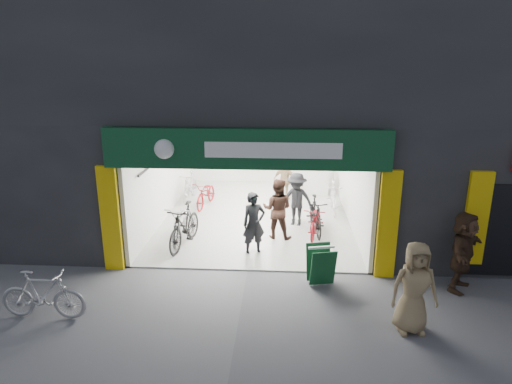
# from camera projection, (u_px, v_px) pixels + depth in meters

# --- Properties ---
(ground) EXTENTS (60.00, 60.00, 0.00)m
(ground) POSITION_uv_depth(u_px,v_px,m) (247.00, 271.00, 11.07)
(ground) COLOR #56565B
(ground) RESTS_ON ground
(building) EXTENTS (17.00, 10.27, 8.00)m
(building) POSITION_uv_depth(u_px,v_px,m) (287.00, 78.00, 14.53)
(building) COLOR #232326
(building) RESTS_ON ground
(bike_left_front) EXTENTS (0.76, 2.02, 1.05)m
(bike_left_front) POSITION_uv_depth(u_px,v_px,m) (183.00, 221.00, 12.91)
(bike_left_front) COLOR #BABABF
(bike_left_front) RESTS_ON ground
(bike_left_midfront) EXTENTS (0.92, 2.07, 1.20)m
(bike_left_midfront) POSITION_uv_depth(u_px,v_px,m) (184.00, 226.00, 12.32)
(bike_left_midfront) COLOR black
(bike_left_midfront) RESTS_ON ground
(bike_left_midback) EXTENTS (0.87, 1.81, 0.91)m
(bike_left_midback) POSITION_uv_depth(u_px,v_px,m) (206.00, 194.00, 15.63)
(bike_left_midback) COLOR maroon
(bike_left_midback) RESTS_ON ground
(bike_left_back) EXTENTS (0.63, 1.76, 1.04)m
(bike_left_back) POSITION_uv_depth(u_px,v_px,m) (190.00, 186.00, 16.30)
(bike_left_back) COLOR #A6A6AB
(bike_left_back) RESTS_ON ground
(bike_right_front) EXTENTS (0.69, 1.84, 1.08)m
(bike_right_front) POSITION_uv_depth(u_px,v_px,m) (316.00, 216.00, 13.29)
(bike_right_front) COLOR black
(bike_right_front) RESTS_ON ground
(bike_right_mid) EXTENTS (0.91, 1.80, 0.90)m
(bike_right_mid) POSITION_uv_depth(u_px,v_px,m) (316.00, 221.00, 13.14)
(bike_right_mid) COLOR maroon
(bike_right_mid) RESTS_ON ground
(bike_right_back) EXTENTS (0.50, 1.71, 1.03)m
(bike_right_back) POSITION_uv_depth(u_px,v_px,m) (333.00, 198.00, 15.04)
(bike_right_back) COLOR silver
(bike_right_back) RESTS_ON ground
(parked_bike) EXTENTS (1.72, 0.51, 1.03)m
(parked_bike) POSITION_uv_depth(u_px,v_px,m) (43.00, 295.00, 8.98)
(parked_bike) COLOR #A6A6AB
(parked_bike) RESTS_ON ground
(customer_a) EXTENTS (0.72, 0.60, 1.68)m
(customer_a) POSITION_uv_depth(u_px,v_px,m) (254.00, 224.00, 11.83)
(customer_a) COLOR black
(customer_a) RESTS_ON ground
(customer_b) EXTENTS (0.96, 0.81, 1.76)m
(customer_b) POSITION_uv_depth(u_px,v_px,m) (277.00, 209.00, 12.81)
(customer_b) COLOR #321D16
(customer_b) RESTS_ON ground
(customer_c) EXTENTS (1.21, 0.91, 1.67)m
(customer_c) POSITION_uv_depth(u_px,v_px,m) (296.00, 200.00, 13.75)
(customer_c) COLOR black
(customer_c) RESTS_ON ground
(customer_d) EXTENTS (0.94, 0.65, 1.49)m
(customer_d) POSITION_uv_depth(u_px,v_px,m) (285.00, 180.00, 16.23)
(customer_d) COLOR #967857
(customer_d) RESTS_ON ground
(pedestrian_near) EXTENTS (0.92, 0.64, 1.80)m
(pedestrian_near) POSITION_uv_depth(u_px,v_px,m) (414.00, 288.00, 8.46)
(pedestrian_near) COLOR olive
(pedestrian_near) RESTS_ON ground
(pedestrian_far) EXTENTS (1.35, 1.72, 1.82)m
(pedestrian_far) POSITION_uv_depth(u_px,v_px,m) (463.00, 251.00, 9.99)
(pedestrian_far) COLOR #3C281B
(pedestrian_far) RESTS_ON ground
(sandwich_board) EXTENTS (0.68, 0.70, 0.89)m
(sandwich_board) POSITION_uv_depth(u_px,v_px,m) (321.00, 264.00, 10.35)
(sandwich_board) COLOR #104221
(sandwich_board) RESTS_ON ground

